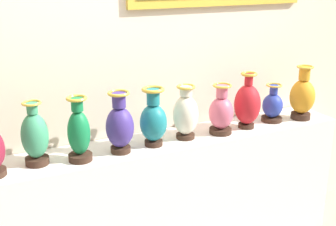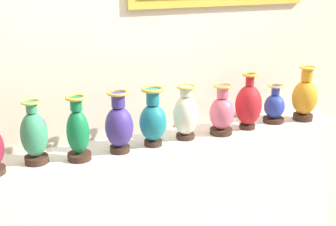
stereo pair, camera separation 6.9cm
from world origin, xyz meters
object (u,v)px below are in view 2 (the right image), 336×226
vase_jade (34,136)px  vase_teal (153,120)px  vase_amber (305,97)px  vase_crimson (248,104)px  vase_cobalt (274,107)px  vase_emerald (78,132)px  vase_indigo (119,125)px  vase_ivory (186,114)px  vase_rose (222,113)px

vase_jade → vase_teal: bearing=-3.1°
vase_teal → vase_amber: (1.23, -0.02, 0.00)m
vase_crimson → vase_cobalt: vase_crimson is taller
vase_emerald → vase_crimson: 1.23m
vase_indigo → vase_amber: vase_amber is taller
vase_ivory → vase_jade: bearing=178.8°
vase_teal → vase_crimson: vase_crimson is taller
vase_amber → vase_teal: bearing=179.3°
vase_rose → vase_amber: 0.72m
vase_crimson → vase_teal: bearing=-179.6°
vase_ivory → vase_crimson: 0.49m
vase_emerald → vase_crimson: size_ratio=0.98×
vase_emerald → vase_crimson: vase_crimson is taller
vase_jade → vase_teal: vase_teal is taller
vase_jade → vase_amber: bearing=-1.6°
vase_teal → vase_amber: bearing=-0.7°
vase_ivory → vase_rose: bearing=-5.8°
vase_indigo → vase_crimson: bearing=0.9°
vase_jade → vase_amber: size_ratio=0.93×
vase_rose → vase_amber: size_ratio=0.86×
vase_jade → vase_emerald: vase_emerald is taller
vase_teal → vase_cobalt: (1.00, 0.04, -0.06)m
vase_emerald → vase_ivory: 0.74m
vase_rose → vase_crimson: size_ratio=0.87×
vase_indigo → vase_ivory: 0.48m
vase_cobalt → vase_amber: 0.25m
vase_rose → vase_emerald: bearing=-179.3°
vase_ivory → vase_rose: vase_ivory is taller
vase_cobalt → vase_amber: size_ratio=0.69×
vase_crimson → vase_cobalt: size_ratio=1.43×
vase_emerald → vase_rose: 1.00m
vase_emerald → vase_rose: size_ratio=1.13×
vase_jade → vase_teal: size_ratio=0.99×
vase_ivory → vase_crimson: bearing=-1.6°
vase_indigo → vase_rose: vase_indigo is taller
vase_ivory → vase_emerald: bearing=-177.0°
vase_jade → vase_crimson: vase_crimson is taller
vase_ivory → vase_teal: bearing=-175.6°
vase_cobalt → vase_rose: bearing=-174.6°
vase_rose → vase_jade: bearing=177.8°
vase_emerald → vase_teal: bearing=2.3°
vase_amber → vase_rose: bearing=179.3°
vase_cobalt → vase_amber: vase_amber is taller
vase_indigo → vase_crimson: 0.97m
vase_emerald → vase_amber: bearing=0.1°
vase_ivory → vase_amber: 0.99m
vase_amber → vase_indigo: bearing=179.8°
vase_crimson → vase_emerald: bearing=-178.8°
vase_jade → vase_rose: size_ratio=1.09×
vase_crimson → vase_ivory: bearing=178.4°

